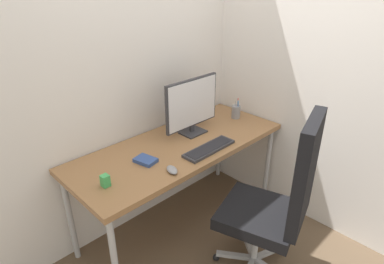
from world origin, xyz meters
The scene contains 11 objects.
ground_plane centered at (0.00, 0.00, 0.00)m, with size 8.00×8.00×0.00m, color brown.
wall_back centered at (0.00, 0.36, 1.40)m, with size 3.43×0.04×2.80m, color white.
wall_side_right centered at (0.86, -0.26, 1.40)m, with size 0.04×2.44×2.80m, color white.
desk centered at (0.00, 0.00, 0.70)m, with size 1.66×0.67×0.76m.
office_chair centered at (0.11, -0.79, 0.62)m, with size 0.59×0.63×1.19m.
monitor centered at (0.20, 0.08, 0.99)m, with size 0.51×0.15×0.43m.
keyboard centered at (0.09, -0.21, 0.77)m, with size 0.43×0.13×0.02m.
mouse centered at (-0.29, -0.24, 0.77)m, with size 0.06×0.11×0.03m, color gray.
pen_holder centered at (0.67, 0.02, 0.81)m, with size 0.07×0.07×0.17m.
notebook centered at (-0.33, -0.03, 0.77)m, with size 0.10×0.14×0.03m, color #334C8C.
desk_clamp_accessory centered at (-0.67, -0.08, 0.79)m, with size 0.05×0.05×0.07m, color #3FAD59.
Camera 1 is at (-1.42, -1.57, 1.89)m, focal length 30.67 mm.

